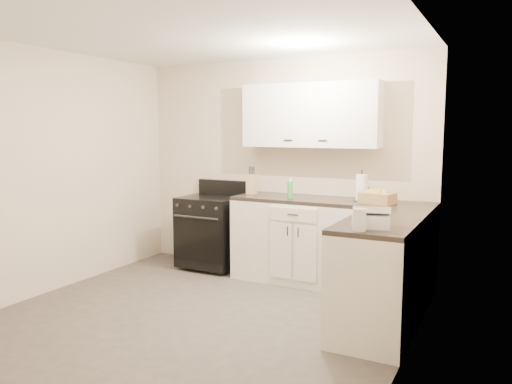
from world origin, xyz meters
The scene contains 21 objects.
floor centered at (0.00, 0.00, 0.00)m, with size 3.60×3.60×0.00m, color #473F38.
ceiling centered at (0.00, 0.00, 2.50)m, with size 3.60×3.60×0.00m, color white.
wall_back centered at (0.00, 1.80, 1.25)m, with size 3.60×3.60×0.00m, color beige.
wall_right centered at (1.80, 0.00, 1.25)m, with size 3.60×3.60×0.00m, color beige.
wall_left centered at (-1.80, 0.00, 1.25)m, with size 3.60×3.60×0.00m, color beige.
wall_front centered at (0.00, -1.80, 1.25)m, with size 3.60×3.60×0.00m, color beige.
base_cabinets_back centered at (0.43, 1.50, 0.45)m, with size 1.55×0.60×0.90m, color white.
base_cabinets_right centered at (1.50, 0.85, 0.45)m, with size 0.60×1.90×0.90m, color white.
countertop_back centered at (0.43, 1.50, 0.92)m, with size 1.55×0.60×0.04m, color black.
countertop_right centered at (1.50, 0.85, 0.92)m, with size 0.60×1.90×0.04m, color black.
upper_cabinets centered at (0.43, 1.65, 1.84)m, with size 1.55×0.30×0.70m, color white.
stove centered at (-0.78, 1.48, 0.46)m, with size 0.69×0.59×0.84m, color black.
knife_block centered at (-0.25, 1.54, 1.05)m, with size 0.10×0.09×0.23m, color tan.
paper_towel centered at (1.04, 1.55, 1.08)m, with size 0.12×0.12×0.28m, color white.
soap_bottle centered at (0.29, 1.42, 1.03)m, with size 0.06×0.06×0.18m, color green.
picture_frame centered at (1.02, 1.76, 1.00)m, with size 0.10×0.01×0.13m, color black.
wicker_basket centered at (1.24, 1.45, 1.00)m, with size 0.33×0.22×0.11m, color #A67E4E.
countertop_grill centered at (1.49, 0.19, 0.99)m, with size 0.28×0.26×0.10m, color white.
glass_jar centered at (1.45, 0.00, 1.02)m, with size 0.10×0.10×0.17m, color silver.
oven_mitt_near centered at (1.18, 0.23, 0.49)m, with size 0.02×0.15×0.27m, color black.
oven_mitt_far centered at (1.18, 0.46, 0.50)m, with size 0.02×0.16×0.28m, color black.
Camera 1 is at (2.43, -3.57, 1.68)m, focal length 35.00 mm.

